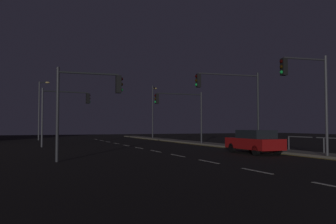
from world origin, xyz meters
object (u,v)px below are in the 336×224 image
Objects in this scene: traffic_light_far_center at (64,106)px; traffic_light_far_left at (232,94)px; traffic_light_mid_left at (308,85)px; traffic_light_far_right at (181,106)px; street_lamp_median at (153,107)px; street_lamp_across_street at (41,105)px; car at (254,141)px; traffic_light_near_right at (88,96)px.

traffic_light_far_left is (10.65, -10.84, 0.52)m from traffic_light_far_center.
traffic_light_far_right is (-1.07, 15.15, -0.38)m from traffic_light_mid_left.
traffic_light_far_center is at bearing 134.50° from traffic_light_far_left.
traffic_light_mid_left is at bearing -81.17° from traffic_light_far_left.
traffic_light_mid_left is 6.38m from traffic_light_far_left.
street_lamp_median is at bearing 79.41° from traffic_light_far_right.
traffic_light_far_center is at bearing 124.16° from traffic_light_mid_left.
traffic_light_far_right is at bearing -54.85° from street_lamp_across_street.
traffic_light_mid_left reaches higher than traffic_light_far_left.
traffic_light_far_left is 0.76× the size of street_lamp_median.
street_lamp_across_street reaches higher than traffic_light_far_left.
traffic_light_far_left is 0.74× the size of street_lamp_across_street.
car is 5.32m from traffic_light_mid_left.
traffic_light_near_right is at bearing -87.08° from street_lamp_across_street.
traffic_light_far_left is at bearing 15.14° from traffic_light_near_right.
traffic_light_far_center is at bearing 130.11° from car.
car is 4.02m from traffic_light_far_left.
street_lamp_median reaches higher than traffic_light_near_right.
traffic_light_far_left is at bearing 98.83° from traffic_light_mid_left.
traffic_light_near_right is (-11.72, 3.39, -0.70)m from traffic_light_mid_left.
traffic_light_mid_left is (0.66, -4.12, 3.31)m from car.
traffic_light_near_right is 0.86× the size of traffic_light_far_left.
traffic_light_mid_left is at bearing -55.84° from traffic_light_far_center.
traffic_light_far_center is (-10.97, 13.02, 2.85)m from car.
street_lamp_across_street reaches higher than traffic_light_far_center.
car is 11.42m from traffic_light_far_right.
street_lamp_across_street is (-12.13, 17.23, 0.82)m from traffic_light_far_right.
traffic_light_near_right is at bearing -164.86° from traffic_light_far_left.
street_lamp_median is (3.00, 25.35, 0.42)m from traffic_light_far_left.
traffic_light_near_right is 0.65× the size of street_lamp_median.
traffic_light_far_right is (-0.41, 11.03, 2.92)m from car.
traffic_light_mid_left is 0.75× the size of street_lamp_across_street.
car is at bearing -81.69° from traffic_light_far_left.
car is at bearing -87.90° from traffic_light_far_right.
traffic_light_far_right is 1.03× the size of traffic_light_near_right.
traffic_light_far_left is at bearing -64.89° from street_lamp_across_street.
street_lamp_across_street is (-15.22, 0.73, -0.04)m from street_lamp_median.
traffic_light_far_left reaches higher than traffic_light_near_right.
street_lamp_across_street is at bearing 115.11° from traffic_light_far_left.
street_lamp_median reaches higher than traffic_light_far_left.
traffic_light_far_center is 1.03× the size of traffic_light_far_right.
traffic_light_far_right is 0.89× the size of traffic_light_far_left.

